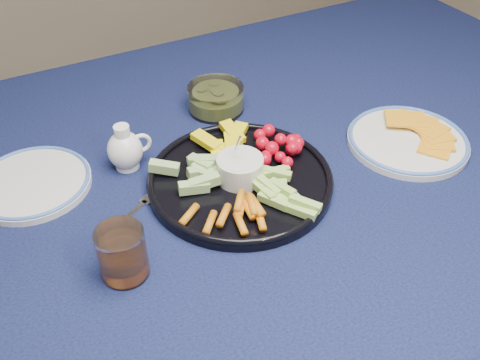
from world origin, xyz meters
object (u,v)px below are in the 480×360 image
crudite_platter (239,177)px  pickle_bowl (216,99)px  creamer_pitcher (126,149)px  cheese_plate (408,139)px  side_plate_extra (32,183)px  dining_table (273,180)px  juice_tumbler (123,256)px

crudite_platter → pickle_bowl: (0.08, 0.25, 0.01)m
creamer_pitcher → pickle_bowl: 0.26m
crudite_platter → cheese_plate: 0.36m
creamer_pitcher → side_plate_extra: size_ratio=0.44×
dining_table → creamer_pitcher: (-0.28, 0.08, 0.13)m
dining_table → juice_tumbler: size_ratio=19.38×
pickle_bowl → juice_tumbler: juice_tumbler is taller
pickle_bowl → juice_tumbler: bearing=-132.9°
pickle_bowl → dining_table: bearing=-76.2°
cheese_plate → side_plate_extra: bearing=162.3°
creamer_pitcher → pickle_bowl: size_ratio=0.76×
creamer_pitcher → side_plate_extra: bearing=171.8°
dining_table → cheese_plate: size_ratio=7.01×
dining_table → cheese_plate: (0.24, -0.12, 0.10)m
dining_table → creamer_pitcher: bearing=164.6°
dining_table → pickle_bowl: pickle_bowl is taller
dining_table → juice_tumbler: bearing=-155.0°
cheese_plate → side_plate_extra: cheese_plate is taller
dining_table → cheese_plate: cheese_plate is taller
dining_table → side_plate_extra: (-0.45, 0.10, 0.10)m
crudite_platter → side_plate_extra: bearing=152.6°
crudite_platter → cheese_plate: bearing=-7.6°
juice_tumbler → side_plate_extra: bearing=107.1°
dining_table → crudite_platter: (-0.12, -0.07, 0.11)m
crudite_platter → side_plate_extra: size_ratio=1.60×
juice_tumbler → side_plate_extra: size_ratio=0.41×
crudite_platter → creamer_pitcher: crudite_platter is taller
dining_table → juice_tumbler: 0.42m
creamer_pitcher → pickle_bowl: creamer_pitcher is taller
creamer_pitcher → cheese_plate: size_ratio=0.38×
dining_table → side_plate_extra: side_plate_extra is taller
side_plate_extra → pickle_bowl: bearing=10.5°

